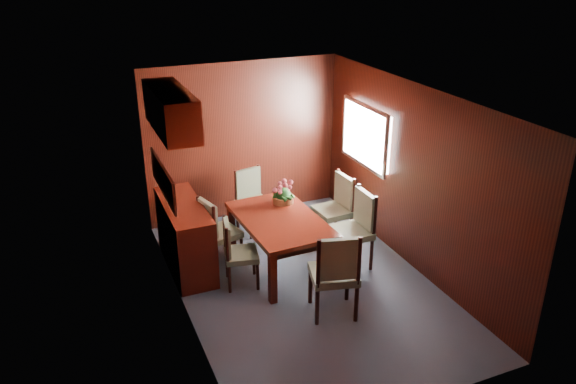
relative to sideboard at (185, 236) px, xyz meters
name	(u,v)px	position (x,y,z in m)	size (l,w,h in m)	color
ground	(304,284)	(1.25, -1.00, -0.45)	(4.50, 4.50, 0.00)	#3D4453
room_shell	(286,155)	(1.15, -0.67, 1.18)	(3.06, 4.52, 2.41)	black
sideboard	(185,236)	(0.00, 0.00, 0.00)	(0.48, 1.40, 0.90)	#380D07
dining_table	(280,225)	(1.13, -0.50, 0.17)	(1.02, 1.57, 0.72)	#380D07
chair_left_near	(236,249)	(0.47, -0.67, 0.04)	(0.48, 0.49, 0.88)	black
chair_left_far	(216,229)	(0.38, -0.12, 0.09)	(0.54, 0.55, 0.96)	black
chair_right_near	(356,225)	(2.07, -0.81, 0.13)	(0.48, 0.50, 1.05)	black
chair_right_far	(337,205)	(2.16, -0.11, 0.10)	(0.48, 0.50, 1.00)	black
chair_head	(335,271)	(1.29, -1.74, 0.15)	(0.62, 0.60, 1.08)	black
chair_foot	(252,196)	(1.16, 0.68, 0.08)	(0.53, 0.52, 0.95)	black
flower_centerpiece	(283,193)	(1.35, -0.08, 0.41)	(0.30, 0.30, 0.30)	#A25A31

